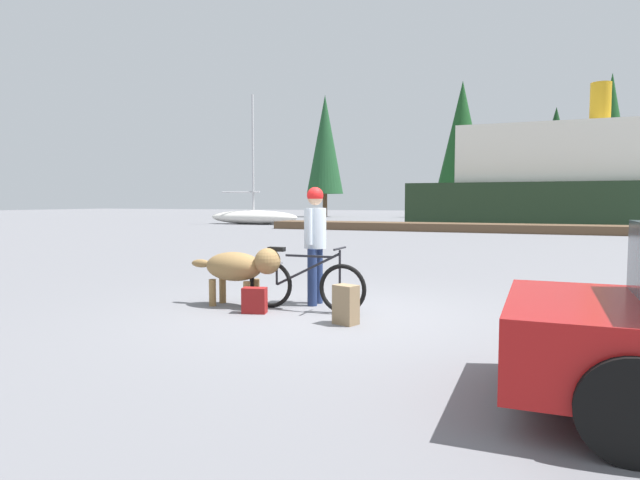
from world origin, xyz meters
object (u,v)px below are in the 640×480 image
Objects in this scene: person_cyclist at (315,234)px; sailboat_moored at (253,216)px; backpack at (346,305)px; handbag_pannier at (255,300)px; dog at (240,267)px; bicycle at (304,284)px.

sailboat_moored reaches higher than person_cyclist.
backpack reaches higher than handbag_pannier.
handbag_pannier is (0.42, -0.35, -0.39)m from dog.
person_cyclist is at bearing 128.74° from backpack.
person_cyclist is 1.33m from handbag_pannier.
backpack is at bearing -51.26° from person_cyclist.
bicycle is at bearing -59.60° from sailboat_moored.
sailboat_moored is at bearing 120.82° from person_cyclist.
person_cyclist is 0.20× the size of sailboat_moored.
backpack is at bearing -16.10° from dog.
bicycle reaches higher than backpack.
person_cyclist is (-0.03, 0.46, 0.66)m from bicycle.
backpack is (1.78, -0.51, -0.32)m from dog.
person_cyclist is 1.56m from backpack.
sailboat_moored reaches higher than backpack.
person_cyclist is 28.16m from sailboat_moored.
handbag_pannier is 0.04× the size of sailboat_moored.
person_cyclist is at bearing -59.18° from sailboat_moored.
handbag_pannier is at bearing -60.97° from sailboat_moored.
sailboat_moored is (-14.46, 24.64, 0.15)m from bicycle.
handbag_pannier is at bearing 172.97° from backpack.
sailboat_moored is at bearing 120.40° from bicycle.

